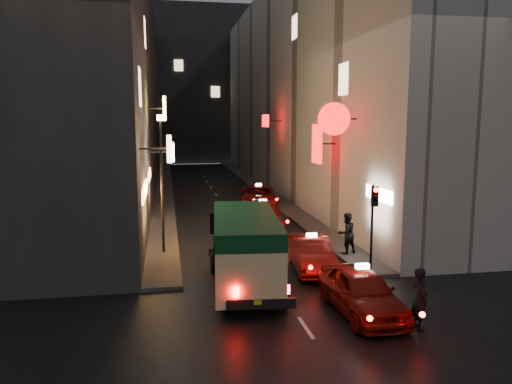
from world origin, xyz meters
TOP-DOWN VIEW (x-y plane):
  - building_left at (-8.00, 33.99)m, footprint 7.43×52.00m
  - building_right at (8.00, 34.00)m, footprint 7.90×52.00m
  - building_far at (0.00, 66.00)m, footprint 30.00×10.00m
  - sidewalk_left at (-4.25, 34.00)m, footprint 1.50×52.00m
  - sidewalk_right at (4.25, 34.00)m, footprint 1.50×52.00m
  - minibus at (-1.22, 7.88)m, footprint 2.83×6.56m
  - taxi_near at (2.05, 4.77)m, footprint 2.39×5.47m
  - taxi_second at (1.81, 9.57)m, footprint 2.59×5.26m
  - taxi_third at (1.33, 17.55)m, footprint 3.22×5.97m
  - taxi_far at (2.45, 24.89)m, footprint 3.02×5.76m
  - pedestrian_crossing at (3.30, 3.37)m, footprint 0.47×0.71m
  - pedestrian_sidewalk at (3.95, 11.24)m, footprint 0.91×0.71m
  - traffic_light at (4.00, 8.47)m, footprint 0.26×0.43m
  - lamp_post at (-4.20, 13.00)m, footprint 0.28×0.28m

SIDE VIEW (x-z plane):
  - sidewalk_left at x=-4.25m, z-range 0.00..0.15m
  - sidewalk_right at x=4.25m, z-range 0.00..0.15m
  - taxi_second at x=1.81m, z-range -0.08..1.70m
  - taxi_near at x=2.05m, z-range -0.08..1.80m
  - taxi_far at x=2.45m, z-range -0.08..1.83m
  - taxi_third at x=1.33m, z-range -0.08..1.89m
  - pedestrian_crossing at x=3.30m, z-range 0.00..2.11m
  - pedestrian_sidewalk at x=3.95m, z-range 0.15..2.27m
  - minibus at x=-1.22m, z-range 0.36..3.10m
  - traffic_light at x=4.00m, z-range 0.94..4.44m
  - lamp_post at x=-4.20m, z-range 0.61..6.84m
  - building_left at x=-8.00m, z-range 0.00..18.00m
  - building_right at x=8.00m, z-range 0.00..18.00m
  - building_far at x=0.00m, z-range 0.00..22.00m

